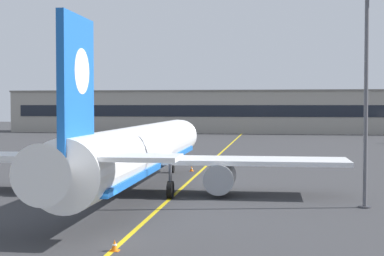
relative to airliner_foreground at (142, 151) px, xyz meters
The scene contains 7 objects.
ground_plane 16.28m from the airliner_foreground, 81.48° to the right, with size 400.00×400.00×0.00m, color #353538.
taxiway_centreline 14.83m from the airliner_foreground, 80.59° to the left, with size 0.30×180.00×0.01m, color yellow.
airliner_foreground is the anchor object (origin of this frame).
apron_lamp_post 17.46m from the airliner_foreground, 12.50° to the right, with size 2.24×0.90×14.70m.
safety_cone_by_nose_gear 16.69m from the airliner_foreground, 85.11° to the left, with size 0.44×0.44×0.55m.
safety_cone_by_tail 18.43m from the airliner_foreground, 80.30° to the right, with size 0.44×0.44×0.55m.
terminal_building 103.67m from the airliner_foreground, 84.44° to the left, with size 136.92×12.40×10.62m.
Camera 1 is at (8.75, -29.39, 7.02)m, focal length 55.47 mm.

